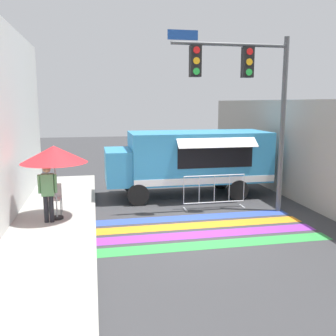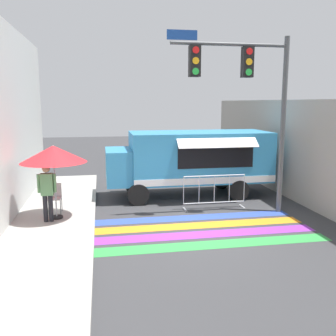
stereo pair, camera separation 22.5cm
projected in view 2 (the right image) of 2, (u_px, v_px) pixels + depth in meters
ground_plane at (199, 230)px, 10.54m from camera, size 60.00×60.00×0.00m
sidewalk_left at (8, 239)px, 9.63m from camera, size 4.40×16.00×0.14m
concrete_wall_right at (291, 149)px, 13.88m from camera, size 0.20×16.00×3.64m
crosswalk_painted at (199, 230)px, 10.52m from camera, size 6.40×2.84×0.01m
food_truck at (187, 158)px, 14.10m from camera, size 6.11×2.61×2.45m
traffic_signal_pole at (247, 86)px, 11.40m from camera, size 3.82×0.29×5.61m
patio_umbrella at (53, 154)px, 10.80m from camera, size 1.91×1.91×2.18m
folding_chair at (54, 195)px, 11.63m from camera, size 0.43×0.43×0.91m
vendor_person at (47, 190)px, 10.67m from camera, size 0.53×0.22×1.66m
barricade_front at (214, 192)px, 12.57m from camera, size 2.14×0.44×1.15m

